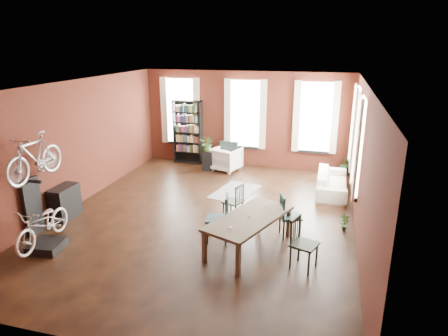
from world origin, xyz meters
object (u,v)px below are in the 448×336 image
(dining_chair_b, at_px, (233,201))
(white_armchair, at_px, (226,158))
(dining_table, at_px, (249,233))
(console_table, at_px, (65,202))
(bookshelf, at_px, (188,132))
(bike_trainer, at_px, (47,246))
(cream_sofa, at_px, (332,178))
(dining_chair_c, at_px, (304,244))
(dining_chair_a, at_px, (217,218))
(bicycle_floor, at_px, (40,207))
(dining_chair_d, at_px, (290,216))
(plant_stand, at_px, (208,161))

(dining_chair_b, distance_m, white_armchair, 3.83)
(dining_chair_b, height_order, white_armchair, dining_chair_b)
(dining_table, relative_size, console_table, 2.61)
(bookshelf, bearing_deg, white_armchair, -18.94)
(bike_trainer, relative_size, console_table, 0.78)
(bookshelf, distance_m, cream_sofa, 5.28)
(white_armchair, bearing_deg, console_table, 77.02)
(white_armchair, bearing_deg, cream_sofa, 179.07)
(bookshelf, height_order, console_table, bookshelf)
(dining_chair_c, bearing_deg, white_armchair, 47.82)
(dining_table, relative_size, dining_chair_a, 2.02)
(dining_chair_b, relative_size, bicycle_floor, 0.56)
(dining_chair_c, relative_size, white_armchair, 1.16)
(dining_chair_d, xyz_separation_m, cream_sofa, (0.86, 3.06, -0.08))
(bicycle_floor, bearing_deg, cream_sofa, 39.07)
(dining_chair_a, distance_m, console_table, 3.89)
(dining_chair_d, height_order, console_table, dining_chair_d)
(cream_sofa, height_order, console_table, cream_sofa)
(plant_stand, bearing_deg, white_armchair, 13.73)
(dining_chair_c, xyz_separation_m, console_table, (-5.76, 0.78, -0.09))
(dining_chair_d, bearing_deg, dining_table, 114.76)
(cream_sofa, distance_m, bike_trainer, 7.51)
(dining_chair_b, relative_size, plant_stand, 1.37)
(bookshelf, xyz_separation_m, cream_sofa, (4.95, -1.70, -0.69))
(cream_sofa, distance_m, bicycle_floor, 7.54)
(bookshelf, relative_size, cream_sofa, 1.06)
(white_armchair, distance_m, bicycle_floor, 6.59)
(bookshelf, xyz_separation_m, console_table, (-1.28, -5.20, -0.70))
(white_armchair, xyz_separation_m, console_table, (-2.81, -4.67, -0.03))
(dining_table, relative_size, dining_chair_d, 2.16)
(dining_chair_a, relative_size, dining_chair_d, 1.07)
(dining_chair_d, height_order, bookshelf, bookshelf)
(dining_chair_b, bearing_deg, dining_chair_c, 63.66)
(dining_chair_b, xyz_separation_m, white_armchair, (-1.14, 3.66, -0.02))
(dining_chair_b, bearing_deg, white_armchair, -144.41)
(dining_chair_a, height_order, cream_sofa, dining_chair_a)
(dining_chair_d, bearing_deg, dining_chair_b, 47.44)
(dining_chair_d, bearing_deg, bookshelf, 20.03)
(bike_trainer, bearing_deg, cream_sofa, 41.59)
(dining_chair_d, relative_size, bookshelf, 0.44)
(console_table, bearing_deg, bicycle_floor, -67.43)
(cream_sofa, relative_size, plant_stand, 3.20)
(dining_chair_a, bearing_deg, bookshelf, -164.25)
(bike_trainer, height_order, bicycle_floor, bicycle_floor)
(dining_table, bearing_deg, bookshelf, 142.54)
(bike_trainer, bearing_deg, dining_table, 16.18)
(plant_stand, bearing_deg, bike_trainer, -104.84)
(dining_chair_b, bearing_deg, plant_stand, -135.32)
(bike_trainer, bearing_deg, plant_stand, 75.16)
(dining_chair_b, xyz_separation_m, plant_stand, (-1.74, 3.51, -0.12))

